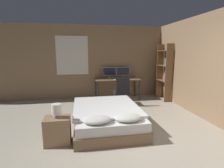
{
  "coord_description": "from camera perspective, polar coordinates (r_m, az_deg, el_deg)",
  "views": [
    {
      "loc": [
        -1.13,
        -2.6,
        1.74
      ],
      "look_at": [
        -0.17,
        2.66,
        0.75
      ],
      "focal_mm": 28.0,
      "sensor_mm": 36.0,
      "label": 1
    }
  ],
  "objects": [
    {
      "name": "ground_plane",
      "position": [
        3.33,
        11.99,
        -21.26
      ],
      "size": [
        20.0,
        20.0,
        0.0
      ],
      "primitive_type": "plane",
      "color": "#B2A893"
    },
    {
      "name": "wall_back",
      "position": [
        6.72,
        -0.79,
        7.18
      ],
      "size": [
        12.0,
        0.08,
        2.7
      ],
      "color": "#8E7051",
      "rests_on": "ground_plane"
    },
    {
      "name": "wall_side_right",
      "position": [
        5.19,
        27.36,
        5.02
      ],
      "size": [
        0.06,
        12.0,
        2.7
      ],
      "color": "#8E7051",
      "rests_on": "ground_plane"
    },
    {
      "name": "bed",
      "position": [
        4.2,
        -1.77,
        -10.49
      ],
      "size": [
        1.52,
        2.07,
        0.54
      ],
      "color": "#846647",
      "rests_on": "ground_plane"
    },
    {
      "name": "nightstand",
      "position": [
        3.61,
        -17.3,
        -14.22
      ],
      "size": [
        0.48,
        0.39,
        0.52
      ],
      "color": "#997551",
      "rests_on": "ground_plane"
    },
    {
      "name": "bedside_lamp",
      "position": [
        3.46,
        -17.68,
        -7.93
      ],
      "size": [
        0.18,
        0.18,
        0.26
      ],
      "color": "gray",
      "rests_on": "nightstand"
    },
    {
      "name": "desk",
      "position": [
        6.46,
        1.79,
        0.9
      ],
      "size": [
        1.64,
        0.63,
        0.75
      ],
      "color": "#846042",
      "rests_on": "ground_plane"
    },
    {
      "name": "monitor_left",
      "position": [
        6.57,
        -0.84,
        3.95
      ],
      "size": [
        0.51,
        0.16,
        0.42
      ],
      "color": "#B7B7BC",
      "rests_on": "desk"
    },
    {
      "name": "monitor_right",
      "position": [
        6.68,
        3.65,
        4.03
      ],
      "size": [
        0.51,
        0.16,
        0.42
      ],
      "color": "#B7B7BC",
      "rests_on": "desk"
    },
    {
      "name": "keyboard",
      "position": [
        6.24,
        2.2,
        1.45
      ],
      "size": [
        0.37,
        0.13,
        0.02
      ],
      "color": "#B7B7BC",
      "rests_on": "desk"
    },
    {
      "name": "computer_mouse",
      "position": [
        6.3,
        4.65,
        1.6
      ],
      "size": [
        0.07,
        0.05,
        0.04
      ],
      "color": "#B7B7BC",
      "rests_on": "desk"
    },
    {
      "name": "office_chair",
      "position": [
        5.79,
        3.13,
        -3.19
      ],
      "size": [
        0.52,
        0.52,
        0.93
      ],
      "color": "black",
      "rests_on": "ground_plane"
    },
    {
      "name": "bookshelf",
      "position": [
        6.53,
        16.97,
        4.26
      ],
      "size": [
        0.26,
        0.72,
        2.02
      ],
      "color": "brown",
      "rests_on": "ground_plane"
    }
  ]
}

